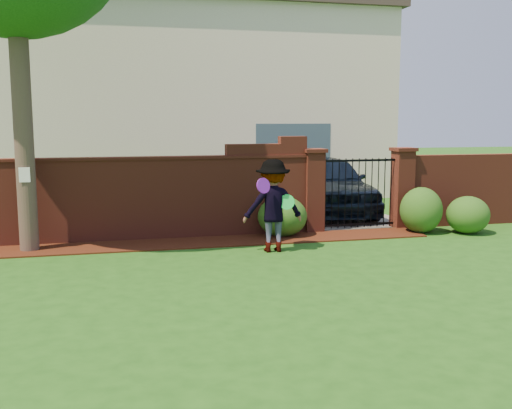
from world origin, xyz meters
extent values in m
cube|color=#1D4B12|center=(0.00, 0.00, -0.01)|extent=(80.00, 80.00, 0.01)
cube|color=#321309|center=(-0.95, 3.34, 0.01)|extent=(11.10, 1.08, 0.03)
cube|color=maroon|center=(-2.15, 4.00, 0.85)|extent=(8.70, 0.25, 1.70)
cube|color=maroon|center=(1.30, 4.00, 1.85)|extent=(1.80, 0.25, 0.30)
cube|color=maroon|center=(1.90, 4.00, 2.08)|extent=(0.60, 0.25, 0.16)
cube|color=maroon|center=(-2.15, 4.00, 1.73)|extent=(8.70, 0.31, 0.06)
cube|color=maroon|center=(6.60, 4.00, 0.85)|extent=(4.00, 0.25, 1.70)
cube|color=maroon|center=(2.40, 4.00, 0.90)|extent=(0.42, 0.42, 1.80)
cube|color=maroon|center=(2.40, 4.00, 1.84)|extent=(0.50, 0.50, 0.08)
cube|color=maroon|center=(4.60, 4.00, 0.90)|extent=(0.42, 0.42, 1.80)
cube|color=maroon|center=(4.60, 4.00, 1.84)|extent=(0.50, 0.50, 0.08)
cylinder|color=black|center=(2.69, 4.00, 0.85)|extent=(0.02, 0.02, 1.60)
cylinder|color=black|center=(2.85, 4.00, 0.85)|extent=(0.02, 0.02, 1.60)
cylinder|color=black|center=(3.01, 4.00, 0.85)|extent=(0.02, 0.02, 1.60)
cylinder|color=black|center=(3.18, 4.00, 0.85)|extent=(0.02, 0.02, 1.60)
cylinder|color=black|center=(3.34, 4.00, 0.85)|extent=(0.02, 0.02, 1.60)
cylinder|color=black|center=(3.50, 4.00, 0.85)|extent=(0.02, 0.02, 1.60)
cylinder|color=black|center=(3.66, 4.00, 0.85)|extent=(0.02, 0.02, 1.60)
cylinder|color=black|center=(3.82, 4.00, 0.85)|extent=(0.02, 0.02, 1.60)
cylinder|color=black|center=(3.99, 4.00, 0.85)|extent=(0.02, 0.02, 1.60)
cylinder|color=black|center=(4.15, 4.00, 0.85)|extent=(0.02, 0.02, 1.60)
cylinder|color=black|center=(4.31, 4.00, 0.85)|extent=(0.02, 0.02, 1.60)
cube|color=black|center=(3.50, 4.00, 0.12)|extent=(1.78, 0.03, 0.05)
cube|color=black|center=(3.50, 4.00, 1.60)|extent=(1.78, 0.03, 0.05)
cube|color=slate|center=(3.50, 8.00, 0.01)|extent=(3.20, 8.00, 0.01)
cube|color=beige|center=(1.00, 12.00, 3.00)|extent=(12.00, 6.00, 6.00)
cube|color=#384C5B|center=(3.50, 9.05, 1.20)|extent=(2.40, 0.12, 2.40)
cube|color=#3F332D|center=(1.00, 12.00, 6.15)|extent=(12.40, 6.40, 0.30)
imported|color=black|center=(3.59, 6.18, 0.80)|extent=(2.12, 4.79, 1.60)
cylinder|color=#413027|center=(-3.60, 3.40, 3.50)|extent=(0.36, 0.36, 7.00)
cube|color=white|center=(-3.60, 3.21, 1.50)|extent=(0.20, 0.01, 0.28)
ellipsoid|color=#1A4A16|center=(1.57, 3.64, 0.44)|extent=(1.08, 1.08, 0.88)
ellipsoid|color=#1A4A16|center=(4.70, 3.28, 0.52)|extent=(0.94, 0.94, 1.03)
ellipsoid|color=#1A4A16|center=(5.68, 2.96, 0.42)|extent=(0.94, 0.94, 0.84)
imported|color=gray|center=(0.97, 2.23, 0.89)|extent=(1.19, 0.74, 1.78)
cylinder|color=purple|center=(0.70, 1.92, 1.32)|extent=(0.30, 0.19, 0.29)
cylinder|color=#1BD047|center=(1.20, 2.07, 0.98)|extent=(0.29, 0.19, 0.29)
camera|label=1|loc=(-2.06, -8.68, 2.53)|focal=42.01mm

